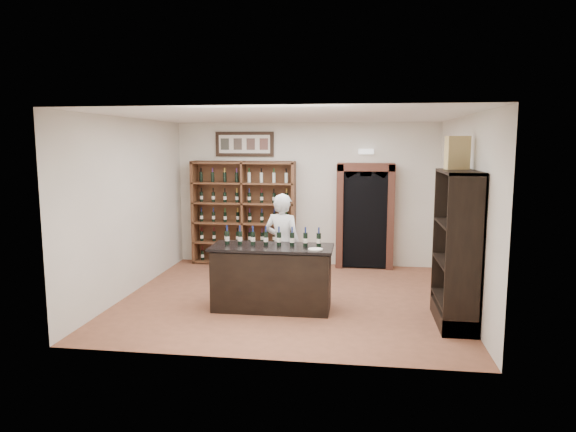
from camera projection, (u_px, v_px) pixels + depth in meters
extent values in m
plane|color=brown|center=(290.00, 298.00, 8.60)|extent=(5.50, 5.50, 0.00)
plane|color=white|center=(290.00, 116.00, 8.18)|extent=(5.50, 5.50, 0.00)
cube|color=silver|center=(306.00, 194.00, 10.84)|extent=(5.50, 0.04, 3.00)
cube|color=silver|center=(131.00, 206.00, 8.76)|extent=(0.04, 5.00, 3.00)
cube|color=silver|center=(464.00, 212.00, 8.02)|extent=(0.04, 5.00, 3.00)
cube|color=brown|center=(245.00, 212.00, 11.05)|extent=(2.20, 0.02, 2.20)
cube|color=brown|center=(195.00, 212.00, 11.01)|extent=(0.06, 0.38, 2.20)
cube|color=brown|center=(294.00, 214.00, 10.72)|extent=(0.06, 0.38, 2.20)
cube|color=brown|center=(244.00, 213.00, 10.87)|extent=(0.04, 0.38, 2.20)
cube|color=brown|center=(244.00, 262.00, 11.02)|extent=(2.18, 0.38, 0.04)
cube|color=brown|center=(244.00, 243.00, 10.96)|extent=(2.18, 0.38, 0.04)
cube|color=brown|center=(244.00, 223.00, 10.90)|extent=(2.18, 0.38, 0.03)
cube|color=brown|center=(243.00, 203.00, 10.84)|extent=(2.18, 0.38, 0.04)
cube|color=brown|center=(243.00, 183.00, 10.78)|extent=(2.18, 0.38, 0.04)
cube|color=brown|center=(243.00, 163.00, 10.72)|extent=(2.18, 0.38, 0.04)
cube|color=black|center=(245.00, 144.00, 10.84)|extent=(1.25, 0.04, 0.52)
cube|color=black|center=(365.00, 217.00, 10.57)|extent=(0.97, 0.29, 2.05)
cube|color=brown|center=(340.00, 216.00, 10.62)|extent=(0.14, 0.35, 2.15)
cube|color=brown|center=(390.00, 217.00, 10.48)|extent=(0.14, 0.35, 2.15)
cube|color=brown|center=(366.00, 167.00, 10.41)|extent=(1.15, 0.35, 0.16)
cube|color=white|center=(366.00, 152.00, 10.47)|extent=(0.30, 0.10, 0.10)
cube|color=black|center=(272.00, 279.00, 7.98)|extent=(1.80, 0.70, 0.94)
cube|color=black|center=(272.00, 247.00, 7.90)|extent=(1.88, 0.78, 0.04)
cylinder|color=black|center=(227.00, 238.00, 8.04)|extent=(0.07, 0.07, 0.21)
cylinder|color=silver|center=(227.00, 238.00, 8.04)|extent=(0.07, 0.07, 0.07)
cylinder|color=navy|center=(227.00, 228.00, 8.02)|extent=(0.03, 0.03, 0.09)
cylinder|color=black|center=(240.00, 238.00, 8.01)|extent=(0.07, 0.07, 0.21)
cylinder|color=silver|center=(240.00, 239.00, 8.01)|extent=(0.07, 0.07, 0.07)
cylinder|color=navy|center=(240.00, 228.00, 7.99)|extent=(0.03, 0.03, 0.09)
cylinder|color=black|center=(253.00, 238.00, 7.98)|extent=(0.07, 0.07, 0.21)
cylinder|color=silver|center=(253.00, 239.00, 7.99)|extent=(0.07, 0.07, 0.07)
cylinder|color=navy|center=(253.00, 229.00, 7.96)|extent=(0.03, 0.03, 0.09)
cylinder|color=black|center=(266.00, 239.00, 7.96)|extent=(0.07, 0.07, 0.21)
cylinder|color=silver|center=(266.00, 239.00, 7.96)|extent=(0.07, 0.07, 0.07)
cylinder|color=navy|center=(266.00, 229.00, 7.93)|extent=(0.03, 0.03, 0.09)
cylinder|color=black|center=(279.00, 239.00, 7.93)|extent=(0.07, 0.07, 0.21)
cylinder|color=silver|center=(279.00, 240.00, 7.93)|extent=(0.07, 0.07, 0.07)
cylinder|color=navy|center=(279.00, 229.00, 7.91)|extent=(0.03, 0.03, 0.09)
cylinder|color=black|center=(292.00, 239.00, 7.90)|extent=(0.07, 0.07, 0.21)
cylinder|color=silver|center=(292.00, 240.00, 7.90)|extent=(0.07, 0.07, 0.07)
cylinder|color=navy|center=(292.00, 230.00, 7.88)|extent=(0.03, 0.03, 0.09)
cylinder|color=black|center=(305.00, 240.00, 7.87)|extent=(0.07, 0.07, 0.21)
cylinder|color=silver|center=(305.00, 241.00, 7.87)|extent=(0.07, 0.07, 0.07)
cylinder|color=navy|center=(305.00, 230.00, 7.85)|extent=(0.03, 0.03, 0.09)
cylinder|color=black|center=(319.00, 240.00, 7.84)|extent=(0.07, 0.07, 0.21)
cylinder|color=silver|center=(319.00, 241.00, 7.85)|extent=(0.07, 0.07, 0.07)
cylinder|color=navy|center=(319.00, 230.00, 7.82)|extent=(0.03, 0.03, 0.09)
cube|color=black|center=(473.00, 249.00, 7.20)|extent=(0.02, 1.20, 2.20)
cube|color=black|center=(464.00, 258.00, 6.66)|extent=(0.48, 0.04, 2.20)
cube|color=black|center=(449.00, 241.00, 7.80)|extent=(0.48, 0.04, 2.20)
cube|color=black|center=(460.00, 172.00, 7.07)|extent=(0.48, 1.20, 0.04)
cube|color=black|center=(453.00, 315.00, 7.37)|extent=(0.48, 1.20, 0.24)
cube|color=black|center=(454.00, 300.00, 7.33)|extent=(0.48, 1.16, 0.03)
cube|color=black|center=(455.00, 262.00, 7.26)|extent=(0.48, 1.16, 0.03)
cube|color=black|center=(457.00, 224.00, 7.18)|extent=(0.48, 1.16, 0.03)
imported|color=silver|center=(282.00, 245.00, 8.63)|extent=(0.72, 0.57, 1.75)
cylinder|color=silver|center=(315.00, 249.00, 7.62)|extent=(0.22, 0.22, 0.02)
cube|color=tan|center=(457.00, 153.00, 7.33)|extent=(0.36, 0.22, 0.47)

